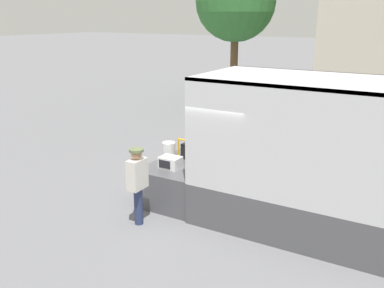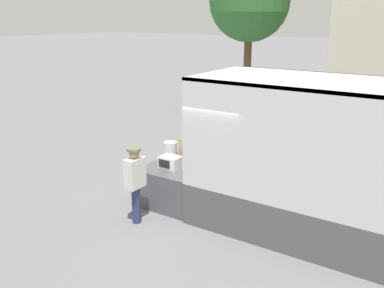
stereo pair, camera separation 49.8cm
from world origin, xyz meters
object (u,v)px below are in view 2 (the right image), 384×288
street_tree (250,2)px  portable_generator (196,150)px  worker_person (135,178)px  orange_bucket (170,150)px  microwave (170,162)px

street_tree → portable_generator: bearing=-69.7°
worker_person → street_tree: street_tree is taller
orange_bucket → street_tree: 11.74m
worker_person → portable_generator: bearing=85.8°
portable_generator → street_tree: bearing=110.3°
portable_generator → street_tree: size_ratio=0.09×
microwave → worker_person: bearing=-92.2°
microwave → street_tree: 12.38m
street_tree → microwave: bearing=-71.7°
worker_person → street_tree: (-3.66, 12.35, 3.80)m
orange_bucket → portable_generator: bearing=32.9°
microwave → orange_bucket: bearing=126.6°
microwave → orange_bucket: 0.69m
portable_generator → worker_person: worker_person is taller
portable_generator → worker_person: 2.05m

